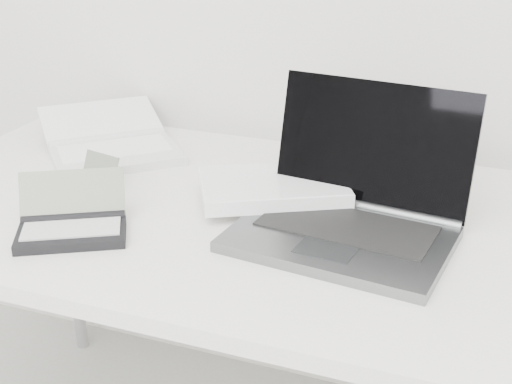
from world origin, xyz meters
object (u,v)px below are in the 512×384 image
(netbook_open_white, at_px, (111,144))
(laptop_large, at_px, (322,202))
(desk, at_px, (278,236))
(palmtop_charcoal, at_px, (72,224))

(netbook_open_white, bearing_deg, laptop_large, -60.94)
(desk, distance_m, palmtop_charcoal, 0.39)
(desk, bearing_deg, netbook_open_white, 158.65)
(laptop_large, distance_m, netbook_open_white, 0.60)
(desk, relative_size, netbook_open_white, 3.47)
(desk, height_order, laptop_large, laptop_large)
(laptop_large, xyz_separation_m, palmtop_charcoal, (-0.41, -0.21, -0.02))
(netbook_open_white, height_order, palmtop_charcoal, palmtop_charcoal)
(laptop_large, height_order, palmtop_charcoal, laptop_large)
(laptop_large, xyz_separation_m, netbook_open_white, (-0.57, 0.19, -0.02))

